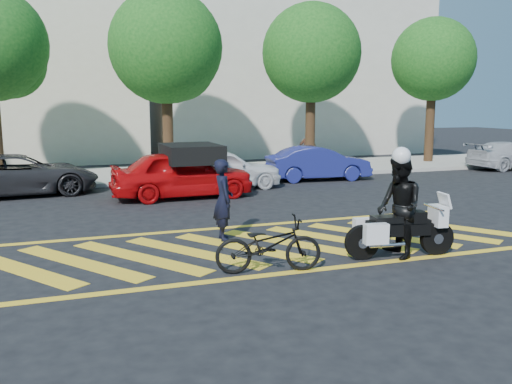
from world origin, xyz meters
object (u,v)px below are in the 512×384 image
object	(u,v)px
officer_bike	(223,200)
parked_far_right	(511,155)
parked_right	(318,163)
parked_mid_left	(21,175)
police_motorcycle	(399,230)
parked_mid_right	(222,169)
officer_moto	(399,207)
red_convertible	(182,174)
bicycle	(269,245)

from	to	relation	value
officer_bike	parked_far_right	bearing A→B (deg)	-59.53
parked_right	parked_far_right	world-z (taller)	parked_right
officer_bike	parked_mid_left	distance (m)	9.16
officer_bike	police_motorcycle	xyz separation A→B (m)	(2.87, -2.49, -0.36)
parked_far_right	officer_bike	bearing A→B (deg)	114.07
police_motorcycle	parked_right	size ratio (longest dim) A/B	0.56
officer_bike	parked_right	size ratio (longest dim) A/B	0.44
officer_bike	parked_right	bearing A→B (deg)	-34.52
parked_mid_right	parked_far_right	distance (m)	14.21
parked_mid_left	parked_right	size ratio (longest dim) A/B	1.21
police_motorcycle	officer_moto	bearing A→B (deg)	-155.59
officer_moto	red_convertible	size ratio (longest dim) A/B	0.45
police_motorcycle	officer_moto	xyz separation A→B (m)	(-0.02, -0.00, 0.46)
parked_mid_left	parked_right	bearing A→B (deg)	-96.97
bicycle	parked_far_right	bearing A→B (deg)	-45.80
parked_mid_left	parked_far_right	size ratio (longest dim) A/B	1.13
officer_moto	red_convertible	world-z (taller)	officer_moto
officer_bike	parked_far_right	distance (m)	18.10
bicycle	police_motorcycle	distance (m)	2.76
parked_mid_right	parked_far_right	xyz separation A→B (m)	(14.16, 1.23, -0.08)
police_motorcycle	officer_bike	bearing A→B (deg)	146.52
red_convertible	parked_right	world-z (taller)	red_convertible
police_motorcycle	parked_right	world-z (taller)	parked_right
bicycle	parked_mid_left	world-z (taller)	parked_mid_left
officer_moto	bicycle	bearing A→B (deg)	-81.48
officer_bike	parked_right	distance (m)	9.95
police_motorcycle	officer_moto	distance (m)	0.46
red_convertible	parked_mid_left	distance (m)	5.40
officer_moto	red_convertible	bearing A→B (deg)	-154.83
bicycle	red_convertible	world-z (taller)	red_convertible
bicycle	parked_mid_left	distance (m)	11.47
parked_mid_right	parked_right	distance (m)	4.25
officer_bike	officer_moto	xyz separation A→B (m)	(2.85, -2.49, 0.11)
bicycle	police_motorcycle	world-z (taller)	bicycle
officer_bike	police_motorcycle	bearing A→B (deg)	-127.44
officer_bike	officer_moto	world-z (taller)	officer_moto
red_convertible	parked_far_right	distance (m)	16.08
parked_mid_left	officer_bike	bearing A→B (deg)	-156.10
parked_mid_right	red_convertible	bearing A→B (deg)	126.70
red_convertible	officer_bike	bearing A→B (deg)	176.30
officer_moto	parked_far_right	bearing A→B (deg)	136.33
bicycle	parked_mid_right	world-z (taller)	parked_mid_right
officer_moto	parked_right	xyz separation A→B (m)	(3.27, 10.33, -0.34)
red_convertible	parked_mid_left	bearing A→B (deg)	64.58
officer_moto	parked_mid_left	xyz separation A→B (m)	(-7.53, 10.37, -0.33)
parked_mid_right	parked_right	size ratio (longest dim) A/B	1.03
police_motorcycle	officer_moto	world-z (taller)	officer_moto
parked_mid_left	bicycle	bearing A→B (deg)	-162.13
bicycle	parked_mid_right	size ratio (longest dim) A/B	0.46
officer_bike	red_convertible	xyz separation A→B (m)	(0.25, 5.66, -0.13)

